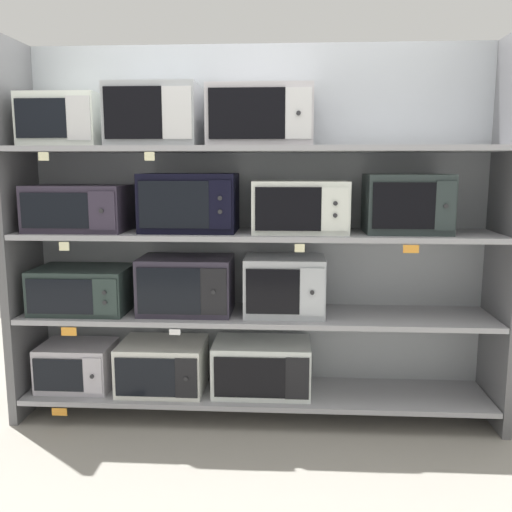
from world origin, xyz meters
The scene contains 28 objects.
back_panel centered at (0.00, 0.26, 1.11)m, with size 2.95×0.04×2.21m, color #9EA3A8.
upright_left centered at (-1.41, 0.00, 1.11)m, with size 0.05×0.48×2.21m, color #5B5B5E.
upright_right centered at (1.41, 0.00, 1.11)m, with size 0.05×0.48×2.21m, color #5B5B5E.
shelf_0 centered at (0.00, 0.00, 0.14)m, with size 2.75×0.48×0.03m, color #99999E.
microwave_0 centered at (-1.10, 0.00, 0.29)m, with size 0.43×0.34×0.27m.
microwave_1 centered at (-0.57, 0.00, 0.30)m, with size 0.51×0.41×0.29m.
microwave_2 centered at (0.04, 0.00, 0.31)m, with size 0.58×0.37×0.31m.
price_tag_0 centered at (-1.12, -0.24, 0.10)m, with size 0.09×0.00×0.04m, color orange.
shelf_1 centered at (0.00, 0.00, 0.62)m, with size 2.75×0.48×0.03m, color #99999E.
microwave_3 centered at (-1.04, 0.00, 0.77)m, with size 0.56×0.40×0.26m.
microwave_4 centered at (-0.41, 0.00, 0.80)m, with size 0.54×0.36×0.33m.
microwave_5 centered at (0.17, 0.00, 0.81)m, with size 0.46×0.35×0.34m.
price_tag_1 centered at (-1.04, -0.24, 0.58)m, with size 0.09×0.00×0.05m, color orange.
price_tag_2 centered at (-0.44, -0.24, 0.59)m, with size 0.06×0.00×0.03m, color white.
shelf_2 centered at (0.00, 0.00, 1.11)m, with size 2.75×0.48×0.03m, color #99999E.
microwave_6 centered at (-1.03, 0.00, 1.26)m, with size 0.56×0.40×0.27m.
microwave_7 centered at (-0.38, 0.00, 1.29)m, with size 0.54×0.37×0.33m.
microwave_8 centered at (0.25, 0.00, 1.27)m, with size 0.54×0.38×0.29m.
microwave_9 centered at (0.85, 0.00, 1.29)m, with size 0.47×0.35×0.33m.
price_tag_3 centered at (-1.04, -0.24, 1.06)m, with size 0.06×0.00×0.05m, color beige.
price_tag_4 centered at (0.25, -0.24, 1.07)m, with size 0.05×0.00×0.04m, color beige.
price_tag_5 centered at (0.84, -0.24, 1.07)m, with size 0.08×0.00×0.04m, color orange.
shelf_3 centered at (0.00, 0.00, 1.59)m, with size 2.75×0.48×0.03m, color #99999E.
microwave_10 centered at (-1.09, 0.00, 1.75)m, with size 0.44×0.36×0.29m.
microwave_11 centered at (-0.57, 0.00, 1.78)m, with size 0.50×0.40×0.34m.
microwave_12 centered at (0.03, 0.00, 1.77)m, with size 0.58×0.38×0.33m.
price_tag_6 centered at (-1.12, -0.24, 1.55)m, with size 0.06×0.00×0.05m, color beige.
price_tag_7 centered at (-0.55, -0.24, 1.55)m, with size 0.05×0.00×0.05m, color beige.
Camera 1 is at (0.19, -3.19, 1.50)m, focal length 39.04 mm.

